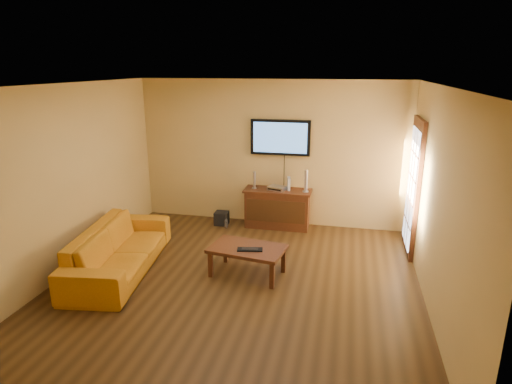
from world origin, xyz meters
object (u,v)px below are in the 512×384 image
(speaker_left, at_px, (254,181))
(keyboard, at_px, (250,249))
(television, at_px, (280,137))
(bottle, at_px, (226,224))
(game_console, at_px, (289,184))
(speaker_right, at_px, (306,182))
(subwoofer, at_px, (222,218))
(av_receiver, at_px, (277,188))
(coffee_table, at_px, (247,251))
(media_console, at_px, (277,208))
(sofa, at_px, (119,242))

(speaker_left, relative_size, keyboard, 0.86)
(television, xyz_separation_m, bottle, (-0.92, -0.49, -1.58))
(speaker_left, xyz_separation_m, game_console, (0.64, 0.04, -0.03))
(speaker_right, xyz_separation_m, bottle, (-1.44, -0.27, -0.83))
(television, bearing_deg, subwoofer, -164.02)
(speaker_right, relative_size, game_console, 1.71)
(speaker_right, xyz_separation_m, av_receiver, (-0.53, 0.00, -0.15))
(coffee_table, distance_m, game_console, 2.11)
(media_console, relative_size, speaker_right, 3.06)
(speaker_right, bearing_deg, television, 157.03)
(sofa, relative_size, speaker_left, 7.04)
(speaker_left, xyz_separation_m, keyboard, (0.40, -2.07, -0.44))
(game_console, xyz_separation_m, bottle, (-1.12, -0.33, -0.76))
(coffee_table, distance_m, speaker_right, 2.14)
(sofa, bearing_deg, media_console, -49.24)
(media_console, distance_m, game_console, 0.52)
(av_receiver, relative_size, keyboard, 0.83)
(subwoofer, bearing_deg, speaker_right, 1.95)
(game_console, bearing_deg, bottle, -175.86)
(media_console, xyz_separation_m, game_console, (0.20, 0.04, 0.48))
(sofa, relative_size, bottle, 12.43)
(speaker_left, relative_size, bottle, 1.77)
(television, bearing_deg, speaker_right, -22.97)
(speaker_right, bearing_deg, av_receiver, 179.52)
(av_receiver, distance_m, bottle, 1.17)
(speaker_right, xyz_separation_m, game_console, (-0.32, 0.06, -0.07))
(sofa, distance_m, subwoofer, 2.35)
(media_console, bearing_deg, television, 90.00)
(coffee_table, distance_m, av_receiver, 2.02)
(sofa, bearing_deg, bottle, -36.29)
(speaker_left, bearing_deg, bottle, -149.13)
(game_console, distance_m, subwoofer, 1.46)
(sofa, relative_size, av_receiver, 7.32)
(av_receiver, distance_m, game_console, 0.23)
(game_console, bearing_deg, keyboard, -108.72)
(sofa, height_order, speaker_right, speaker_right)
(game_console, distance_m, bottle, 1.39)
(coffee_table, xyz_separation_m, game_console, (0.30, 2.03, 0.47))
(bottle, height_order, keyboard, keyboard)
(speaker_right, bearing_deg, speaker_left, 178.88)
(television, height_order, coffee_table, television)
(television, distance_m, keyboard, 2.58)
(speaker_left, relative_size, speaker_right, 0.80)
(sofa, height_order, speaker_left, speaker_left)
(coffee_table, bearing_deg, television, 87.38)
(media_console, relative_size, av_receiver, 3.98)
(television, xyz_separation_m, game_console, (0.20, -0.16, -0.82))
(bottle, bearing_deg, television, 27.86)
(subwoofer, distance_m, bottle, 0.23)
(speaker_left, relative_size, av_receiver, 1.04)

